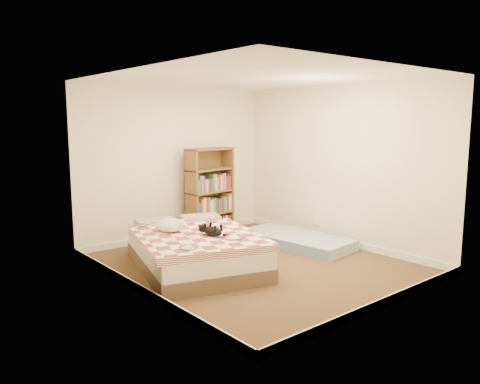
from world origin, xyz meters
TOP-DOWN VIEW (x-y plane):
  - room at (0.00, 0.00)m, footprint 3.51×4.01m
  - bed at (-0.73, 0.41)m, footprint 1.94×2.35m
  - bookshelf at (0.51, 1.76)m, footprint 0.94×0.43m
  - floor_mattress at (1.15, 0.33)m, footprint 1.01×1.88m
  - black_cat at (-0.66, 0.11)m, footprint 0.22×0.58m
  - white_dog at (-0.96, 0.60)m, footprint 0.39×0.42m

SIDE VIEW (x-z plane):
  - floor_mattress at x=1.15m, z-range 0.00..0.16m
  - bed at x=-0.73m, z-range -0.02..0.52m
  - black_cat at x=-0.66m, z-range 0.48..0.61m
  - bookshelf at x=0.51m, z-range -0.20..1.30m
  - white_dog at x=-0.96m, z-range 0.49..0.67m
  - room at x=0.00m, z-range -0.06..2.45m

